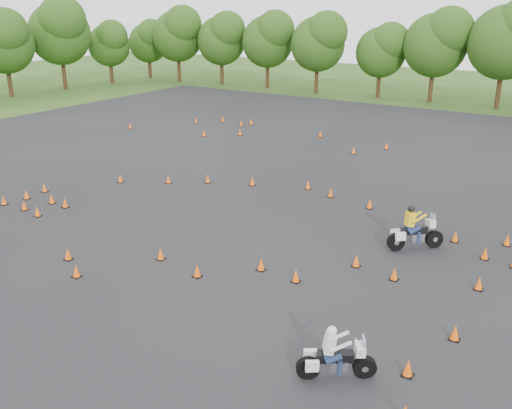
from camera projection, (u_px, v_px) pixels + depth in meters
The scene contains 6 objects.
ground at pixel (198, 265), 21.18m from camera, with size 140.00×140.00×0.00m, color #2D5119.
asphalt_pad at pixel (280, 217), 25.94m from camera, with size 62.00×62.00×0.00m, color black.
treeline at pixel (472, 62), 46.61m from camera, with size 86.83×32.34×10.42m.
traffic_cones at pixel (271, 211), 25.98m from camera, with size 36.58×32.47×0.45m.
rider_yellow at pixel (417, 228), 22.25m from camera, with size 2.32×0.71×1.79m, color gold, non-canonical shape.
rider_white at pixel (337, 351), 14.61m from camera, with size 2.10×0.64×1.62m, color silver, non-canonical shape.
Camera 1 is at (12.12, -15.01, 9.28)m, focal length 40.00 mm.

